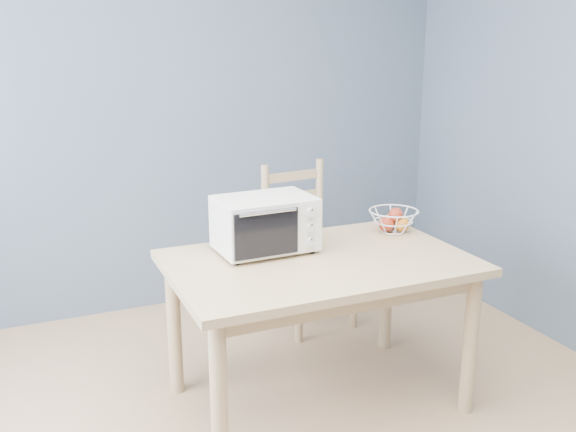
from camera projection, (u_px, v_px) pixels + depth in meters
name	position (u px, v px, depth m)	size (l,w,h in m)	color
room	(310.00, 184.00, 2.06)	(4.01, 4.51, 2.61)	#A5815C
dining_table	(319.00, 279.00, 3.04)	(1.40, 0.90, 0.75)	tan
toaster_oven	(262.00, 224.00, 3.07)	(0.47, 0.36, 0.27)	white
fruit_basket	(393.00, 220.00, 3.41)	(0.35, 0.35, 0.13)	white
dining_chair	(306.00, 246.00, 4.01)	(0.52, 0.52, 1.00)	tan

